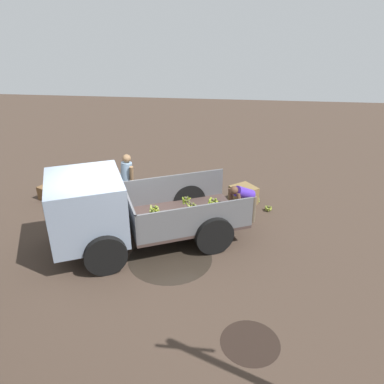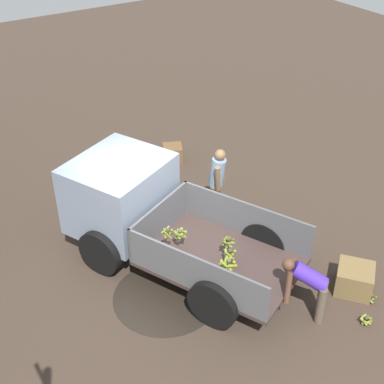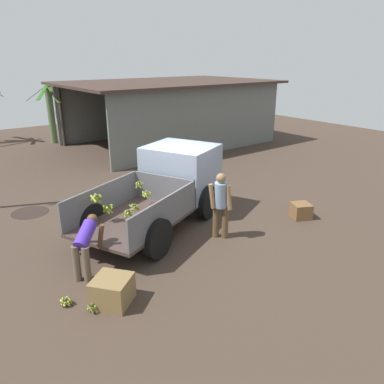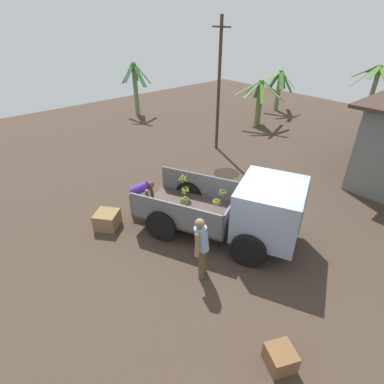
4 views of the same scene
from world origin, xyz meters
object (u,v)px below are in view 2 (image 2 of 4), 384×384
object	(u,v)px
banana_bunch_on_ground_1	(371,297)
wooden_crate_1	(172,153)
person_foreground_visitor	(217,180)
person_worker_loading	(309,284)
banana_bunch_on_ground_0	(366,320)
wooden_crate_0	(354,279)
cargo_truck	(138,207)

from	to	relation	value
banana_bunch_on_ground_1	wooden_crate_1	bearing A→B (deg)	3.87
person_foreground_visitor	person_worker_loading	distance (m)	3.40
banana_bunch_on_ground_1	banana_bunch_on_ground_0	bearing A→B (deg)	124.21
person_worker_loading	wooden_crate_0	world-z (taller)	person_worker_loading
cargo_truck	person_foreground_visitor	world-z (taller)	cargo_truck
person_worker_loading	banana_bunch_on_ground_1	distance (m)	1.47
cargo_truck	person_worker_loading	bearing A→B (deg)	-178.72
cargo_truck	person_worker_loading	distance (m)	3.68
person_worker_loading	wooden_crate_0	size ratio (longest dim) A/B	1.82
banana_bunch_on_ground_0	wooden_crate_0	xyz separation A→B (m)	(0.73, -0.45, 0.18)
cargo_truck	wooden_crate_1	distance (m)	3.78
banana_bunch_on_ground_0	wooden_crate_1	distance (m)	6.81
cargo_truck	wooden_crate_0	bearing A→B (deg)	-164.24
banana_bunch_on_ground_0	wooden_crate_1	size ratio (longest dim) A/B	0.45
banana_bunch_on_ground_1	wooden_crate_0	world-z (taller)	wooden_crate_0
banana_bunch_on_ground_0	wooden_crate_1	bearing A→B (deg)	-0.34
person_foreground_visitor	person_worker_loading	world-z (taller)	person_foreground_visitor
banana_bunch_on_ground_0	banana_bunch_on_ground_1	xyz separation A→B (m)	(0.33, -0.48, 0.03)
person_worker_loading	wooden_crate_0	distance (m)	1.32
banana_bunch_on_ground_0	banana_bunch_on_ground_1	size ratio (longest dim) A/B	1.04
person_worker_loading	wooden_crate_1	bearing A→B (deg)	-49.83
person_worker_loading	wooden_crate_1	size ratio (longest dim) A/B	2.43
person_foreground_visitor	wooden_crate_1	xyz separation A→B (m)	(2.69, -0.44, -0.75)
person_worker_loading	wooden_crate_0	xyz separation A→B (m)	(-0.02, -1.22, -0.48)
cargo_truck	wooden_crate_0	distance (m)	4.43
person_worker_loading	banana_bunch_on_ground_1	size ratio (longest dim) A/B	5.63
wooden_crate_1	banana_bunch_on_ground_0	bearing A→B (deg)	179.66
person_worker_loading	banana_bunch_on_ground_0	world-z (taller)	person_worker_loading
person_foreground_visitor	wooden_crate_0	bearing A→B (deg)	-23.98
person_worker_loading	banana_bunch_on_ground_0	xyz separation A→B (m)	(-0.75, -0.77, -0.66)
person_foreground_visitor	wooden_crate_1	size ratio (longest dim) A/B	3.45
person_foreground_visitor	banana_bunch_on_ground_0	world-z (taller)	person_foreground_visitor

